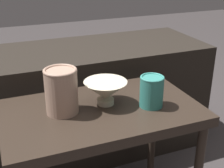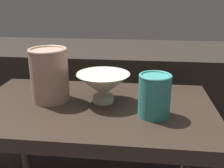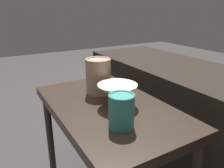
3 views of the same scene
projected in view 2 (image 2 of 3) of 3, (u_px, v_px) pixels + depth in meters
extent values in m
cube|color=#2D231C|center=(93.00, 111.00, 0.82)|extent=(0.75, 0.44, 0.04)
cylinder|color=#2D231C|center=(25.00, 146.00, 1.12)|extent=(0.04, 0.04, 0.50)
cylinder|color=#2D231C|center=(186.00, 157.00, 1.05)|extent=(0.04, 0.04, 0.50)
cube|color=black|center=(113.00, 105.00, 1.40)|extent=(1.53, 0.50, 0.62)
cylinder|color=beige|center=(103.00, 99.00, 0.83)|extent=(0.07, 0.07, 0.02)
cone|color=beige|center=(103.00, 85.00, 0.82)|extent=(0.17, 0.17, 0.07)
cylinder|color=tan|center=(50.00, 76.00, 0.83)|extent=(0.12, 0.12, 0.16)
torus|color=tan|center=(48.00, 50.00, 0.80)|extent=(0.12, 0.12, 0.01)
cylinder|color=teal|center=(154.00, 96.00, 0.72)|extent=(0.09, 0.09, 0.12)
torus|color=teal|center=(156.00, 76.00, 0.71)|extent=(0.09, 0.09, 0.01)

